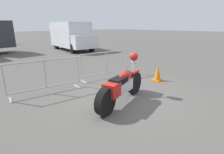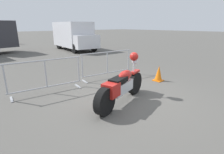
% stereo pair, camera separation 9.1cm
% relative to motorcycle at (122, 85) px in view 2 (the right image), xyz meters
% --- Properties ---
extents(ground_plane, '(120.00, 120.00, 0.00)m').
position_rel_motorcycle_xyz_m(ground_plane, '(0.38, 0.12, -0.50)').
color(ground_plane, '#54514C').
extents(motorcycle, '(2.29, 0.82, 1.32)m').
position_rel_motorcycle_xyz_m(motorcycle, '(0.00, 0.00, 0.00)').
color(motorcycle, black).
rests_on(motorcycle, ground).
extents(crowd_barrier_near, '(2.27, 0.73, 1.07)m').
position_rel_motorcycle_xyz_m(crowd_barrier_near, '(-1.25, 2.08, 0.05)').
color(crowd_barrier_near, '#9EA0A5').
rests_on(crowd_barrier_near, ground).
extents(crowd_barrier_far, '(2.27, 0.73, 1.07)m').
position_rel_motorcycle_xyz_m(crowd_barrier_far, '(1.25, 2.08, 0.05)').
color(crowd_barrier_far, '#9EA0A5').
rests_on(crowd_barrier_far, ground).
extents(delivery_van, '(2.41, 5.16, 2.31)m').
position_rel_motorcycle_xyz_m(delivery_van, '(4.56, 10.39, 0.74)').
color(delivery_van, silver).
rests_on(delivery_van, ground).
extents(pedestrian, '(0.48, 0.48, 1.69)m').
position_rel_motorcycle_xyz_m(pedestrian, '(1.77, 19.38, 0.42)').
color(pedestrian, '#262838').
rests_on(pedestrian, ground).
extents(planter_island, '(3.44, 3.44, 1.13)m').
position_rel_motorcycle_xyz_m(planter_island, '(8.63, 15.75, -0.13)').
color(planter_island, '#ADA89E').
rests_on(planter_island, ground).
extents(traffic_cone, '(0.34, 0.34, 0.59)m').
position_rel_motorcycle_xyz_m(traffic_cone, '(2.45, 0.45, -0.21)').
color(traffic_cone, orange).
rests_on(traffic_cone, ground).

